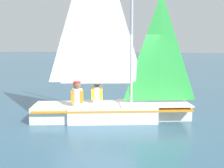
% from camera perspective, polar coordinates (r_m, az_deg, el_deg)
% --- Properties ---
extents(ground_plane, '(260.00, 260.00, 0.00)m').
position_cam_1_polar(ground_plane, '(8.48, 0.00, -7.12)').
color(ground_plane, '#38607A').
extents(sailboat_main, '(4.62, 3.40, 5.84)m').
position_cam_1_polar(sailboat_main, '(8.31, -0.14, -1.84)').
color(sailboat_main, white).
rests_on(sailboat_main, ground_plane).
extents(sailor_helm, '(0.42, 0.41, 1.16)m').
position_cam_1_polar(sailor_helm, '(8.60, -3.07, -2.61)').
color(sailor_helm, black).
rests_on(sailor_helm, ground_plane).
extents(sailor_crew, '(0.42, 0.41, 1.16)m').
position_cam_1_polar(sailor_crew, '(8.18, -7.08, -3.18)').
color(sailor_crew, black).
rests_on(sailor_crew, ground_plane).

